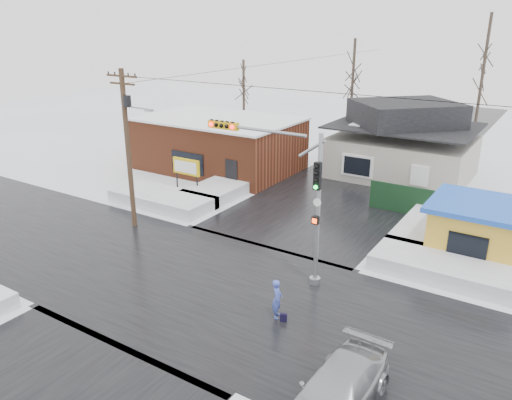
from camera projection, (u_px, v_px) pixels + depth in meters
The scene contains 20 objects.
ground at pixel (205, 287), 22.54m from camera, with size 120.00×120.00×0.00m, color white.
road_ns at pixel (205, 287), 22.53m from camera, with size 10.00×120.00×0.02m, color black.
road_ew at pixel (205, 287), 22.53m from camera, with size 120.00×10.00×0.02m, color black.
snowbank_nw at pixel (163, 199), 32.51m from camera, with size 7.00×3.00×0.80m, color white.
snowbank_ne at pixel (449, 269), 23.39m from camera, with size 7.00×3.00×0.80m, color white.
snowbank_nside_w at pixel (232, 184), 35.46m from camera, with size 3.00×8.00×0.80m, color white.
snowbank_nside_e at pixel (433, 225), 28.37m from camera, with size 3.00×8.00×0.80m, color white.
traffic_signal at pixel (287, 184), 22.12m from camera, with size 6.05×0.68×7.00m.
utility_pole at pixel (128, 141), 27.60m from camera, with size 3.15×0.44×9.00m.
brick_building at pixel (219, 143), 40.09m from camera, with size 12.20×8.20×4.12m.
marquee_sign at pixel (186, 168), 33.97m from camera, with size 2.20×0.21×2.55m.
house at pixel (403, 142), 38.08m from camera, with size 10.40×8.40×5.76m.
kiosk at pixel (476, 229), 25.15m from camera, with size 4.60×4.60×2.88m.
fence at pixel (434, 205), 30.04m from camera, with size 8.00×0.12×1.80m, color black.
tree_far_left at pixel (354, 63), 42.49m from camera, with size 3.00×3.00×10.00m.
tree_far_mid at pixel (487, 46), 38.47m from camera, with size 3.00×3.00×12.00m.
tree_far_west at pixel (244, 78), 46.51m from camera, with size 3.00×3.00×8.00m.
pedestrian at pixel (277, 299), 20.00m from camera, with size 0.61×0.40×1.67m, color #4356BC.
car at pixel (337, 393), 15.11m from camera, with size 2.03×5.00×1.45m, color #A9AAB0.
shopping_bag at pixel (283, 318), 19.91m from camera, with size 0.28×0.12×0.35m, color black.
Camera 1 is at (12.63, -15.51, 11.35)m, focal length 35.00 mm.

